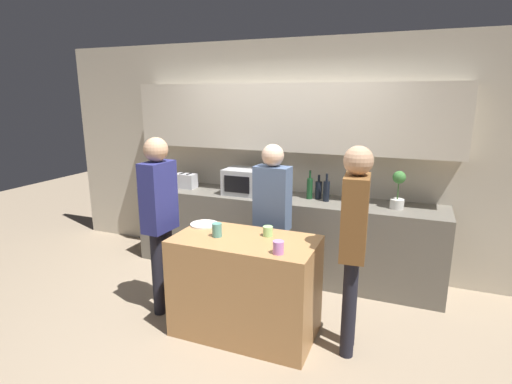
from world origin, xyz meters
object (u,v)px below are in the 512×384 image
Objects in this scene: bottle_2 at (326,191)px; person_left at (272,212)px; bottle_0 at (310,188)px; cup_1 at (278,247)px; person_right at (159,211)px; bottle_1 at (319,190)px; cup_0 at (217,230)px; cup_2 at (268,231)px; person_center at (354,234)px; microwave at (247,181)px; plate_on_island at (204,224)px; toaster at (186,181)px; potted_plant at (398,190)px.

person_left is (-0.37, -0.72, -0.08)m from bottle_2.
bottle_0 is at bearing -99.95° from person_left.
person_right reaches higher than cup_1.
cup_0 is at bearing -110.76° from bottle_1.
bottle_0 is at bearing 87.66° from cup_2.
microwave is at bearing 44.72° from person_center.
person_left is at bearing 105.28° from cup_2.
person_center is at bearing 28.51° from cup_1.
plate_on_island is 0.15× the size of person_right.
bottle_2 is 1.81m from person_right.
person_center is (0.52, 0.28, 0.09)m from cup_1.
cup_0 is 0.07× the size of person_right.
microwave is 1.38m from cup_0.
bottle_2 is at bearing -114.19° from person_left.
toaster is 1.34m from person_right.
microwave reaches higher than toaster.
cup_2 is (-0.05, -1.22, -0.12)m from bottle_0.
bottle_2 reaches higher than plate_on_island.
person_left is (-0.18, -0.76, -0.09)m from bottle_0.
potted_plant is at bearing 49.71° from cup_2.
potted_plant is at bearing -6.04° from bottle_1.
person_left reaches higher than bottle_0.
person_left is at bearing 54.24° from person_center.
microwave is 1.76m from cup_1.
potted_plant is 1.71m from cup_1.
person_left reaches higher than potted_plant.
person_right is at bearing -130.33° from bottle_0.
bottle_1 is 0.13m from bottle_2.
plate_on_island is 0.66m from cup_2.
toaster is 0.66× the size of potted_plant.
cup_1 is 0.87m from person_left.
microwave is 0.32× the size of person_left.
potted_plant reaches higher than plate_on_island.
person_right is at bearing 168.45° from cup_1.
cup_0 is 0.66m from person_right.
cup_0 is (-1.39, -1.34, -0.18)m from potted_plant.
cup_2 is 0.05× the size of person_center.
potted_plant is 4.55× the size of cup_2.
microwave is 1.68m from potted_plant.
cup_0 reaches higher than plate_on_island.
plate_on_island is 0.44m from person_right.
person_left is at bearing 123.48° from person_right.
bottle_1 is 1.45m from plate_on_island.
bottle_0 reaches higher than cup_2.
person_right reaches higher than toaster.
cup_0 is at bearing 91.43° from person_center.
person_center is (0.68, -1.27, -0.03)m from bottle_0.
cup_1 is (0.16, -1.56, -0.12)m from bottle_0.
bottle_1 is 1.06× the size of plate_on_island.
plate_on_island is 0.16× the size of person_left.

